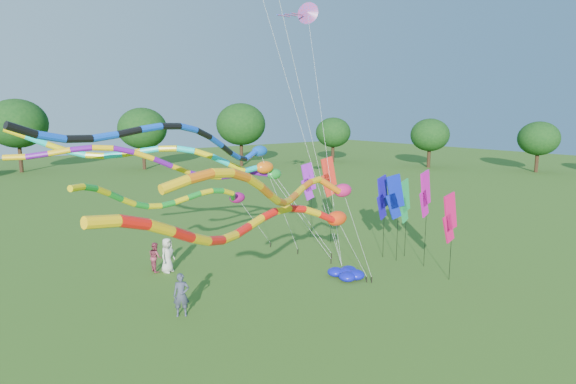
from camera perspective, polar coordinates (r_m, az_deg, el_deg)
ground at (r=21.09m, az=9.28°, el=-13.54°), size 160.00×160.00×0.00m
tree_ring at (r=21.02m, az=21.96°, el=1.62°), size 118.30×119.44×9.63m
tube_kite_red at (r=16.63m, az=-1.53°, el=-3.52°), size 13.89×4.94×6.67m
tube_kite_orange at (r=16.24m, az=1.33°, el=0.35°), size 12.48×5.10×7.43m
tube_kite_purple at (r=22.92m, az=-11.85°, el=2.98°), size 14.88×3.30×7.43m
tube_kite_blue at (r=19.71m, az=-10.32°, el=5.60°), size 14.71×5.64×8.51m
tube_kite_cyan at (r=23.33m, az=-12.73°, el=4.02°), size 13.88×5.67×8.06m
tube_kite_green at (r=23.82m, az=-11.44°, el=-0.57°), size 11.99×3.92×6.04m
delta_kite_high_c at (r=29.60m, az=2.30°, el=20.46°), size 3.07×6.05×14.75m
banner_pole_violet at (r=31.30m, az=2.41°, el=1.23°), size 1.16×0.24×4.91m
banner_pole_blue_a at (r=27.08m, az=11.14°, el=-0.66°), size 1.16×0.28×4.74m
banner_pole_red at (r=29.45m, az=4.81°, el=1.76°), size 1.16×0.29×5.47m
banner_pole_green at (r=27.53m, az=13.67°, el=-1.06°), size 1.16×0.29×4.51m
banner_pole_magenta_a at (r=24.38m, az=18.62°, el=-2.94°), size 1.16×0.08×4.41m
banner_pole_magenta_b at (r=25.91m, az=15.94°, el=-0.25°), size 1.16×0.26×5.22m
banner_pole_blue_b at (r=26.66m, az=12.53°, el=-0.58°), size 1.11×0.51×4.87m
blue_nylon_heap at (r=24.27m, az=6.83°, el=-9.64°), size 1.52×1.63×0.58m
person_a at (r=25.68m, az=-14.10°, el=-7.27°), size 1.04×0.92×1.80m
person_b at (r=20.36m, az=-12.53°, el=-11.82°), size 0.77×0.69×1.78m
person_c at (r=25.97m, az=-15.45°, el=-7.43°), size 0.64×0.79×1.55m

